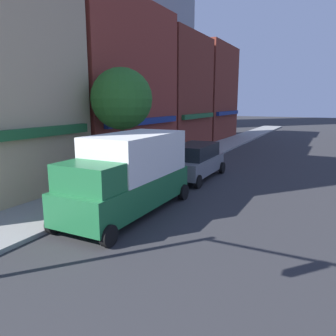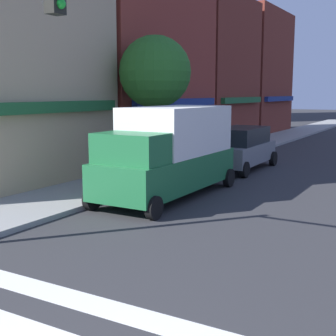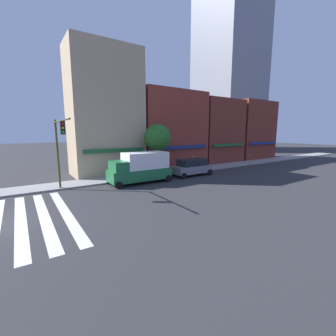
# 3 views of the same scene
# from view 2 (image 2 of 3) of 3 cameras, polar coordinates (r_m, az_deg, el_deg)

# --- Properties ---
(storefront_row) EXTENTS (35.78, 5.30, 14.57)m
(storefront_row) POSITION_cam_2_polar(r_m,az_deg,el_deg) (29.16, -0.10, 13.70)
(storefront_row) COLOR tan
(storefront_row) RESTS_ON ground_plane
(box_truck_green) EXTENTS (6.21, 2.42, 3.04)m
(box_truck_green) POSITION_cam_2_polar(r_m,az_deg,el_deg) (15.74, 0.16, 2.15)
(box_truck_green) COLOR #1E6638
(box_truck_green) RESTS_ON ground_plane
(suv_grey) EXTENTS (4.73, 2.12, 1.94)m
(suv_grey) POSITION_cam_2_polar(r_m,az_deg,el_deg) (21.75, 8.85, 2.52)
(suv_grey) COLOR slate
(suv_grey) RESTS_ON ground_plane
(pedestrian_blue_shirt) EXTENTS (0.32, 0.32, 1.77)m
(pedestrian_blue_shirt) POSITION_cam_2_polar(r_m,az_deg,el_deg) (24.73, 5.52, 3.47)
(pedestrian_blue_shirt) COLOR #23232D
(pedestrian_blue_shirt) RESTS_ON sidewalk_left
(street_tree) EXTENTS (3.06, 3.06, 5.77)m
(street_tree) POSITION_cam_2_polar(r_m,az_deg,el_deg) (20.22, -1.60, 11.60)
(street_tree) COLOR brown
(street_tree) RESTS_ON sidewalk_left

